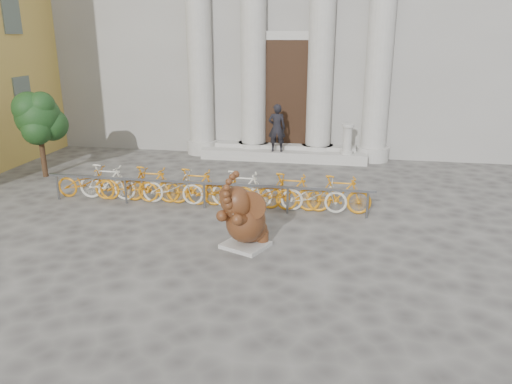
% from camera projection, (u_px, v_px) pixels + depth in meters
% --- Properties ---
extents(ground, '(80.00, 80.00, 0.00)m').
position_uv_depth(ground, '(223.00, 276.00, 9.58)').
color(ground, '#474442').
rests_on(ground, ground).
extents(entrance_steps, '(6.00, 1.20, 0.36)m').
position_uv_depth(entrance_steps, '(284.00, 154.00, 18.34)').
color(entrance_steps, '#A8A59E').
rests_on(entrance_steps, ground).
extents(elephant_statue, '(1.21, 1.41, 1.78)m').
position_uv_depth(elephant_statue, '(245.00, 219.00, 10.65)').
color(elephant_statue, '#A8A59E').
rests_on(elephant_statue, ground).
extents(bike_rack, '(8.83, 0.53, 1.00)m').
position_uv_depth(bike_rack, '(206.00, 187.00, 13.34)').
color(bike_rack, slate).
rests_on(bike_rack, ground).
extents(tree, '(1.58, 1.44, 2.74)m').
position_uv_depth(tree, '(39.00, 118.00, 15.56)').
color(tree, '#332114').
rests_on(tree, ground).
extents(pedestrian, '(0.66, 0.47, 1.70)m').
position_uv_depth(pedestrian, '(277.00, 128.00, 17.73)').
color(pedestrian, black).
rests_on(pedestrian, entrance_steps).
extents(balustrade_post, '(0.44, 0.44, 1.07)m').
position_uv_depth(balustrade_post, '(347.00, 140.00, 17.47)').
color(balustrade_post, '#A8A59E').
rests_on(balustrade_post, entrance_steps).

